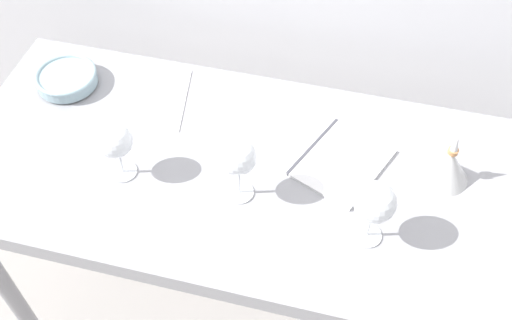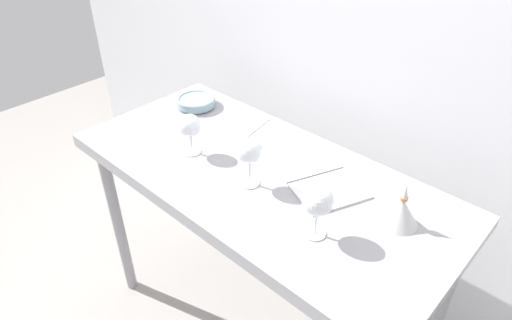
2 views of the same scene
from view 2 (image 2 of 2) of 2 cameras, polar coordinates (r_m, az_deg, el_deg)
The scene contains 9 objects.
back_wall at distance 1.74m, azimuth 12.10°, elevation 16.57°, with size 3.80×0.04×2.60m, color silver.
steel_counter at distance 1.63m, azimuth 0.44°, elevation -4.40°, with size 1.40×0.65×0.90m.
wine_glass_near_left at distance 1.62m, azimuth -8.41°, elevation 4.23°, with size 0.08×0.08×0.16m.
wine_glass_near_right at distance 1.26m, azimuth 7.84°, elevation -5.23°, with size 0.09×0.09×0.17m.
wine_glass_near_center at distance 1.43m, azimuth -0.84°, elevation 1.07°, with size 0.08×0.08×0.18m.
open_notebook at distance 1.55m, azimuth 7.58°, elevation -2.03°, with size 0.41×0.34×0.01m.
tasting_sheet_upper at distance 1.83m, azimuth -2.38°, elevation 4.48°, with size 0.17×0.23×0.00m, color white.
tasting_bowl at distance 1.98m, azimuth -7.58°, elevation 7.37°, with size 0.17×0.17×0.04m.
decanter_funnel at distance 1.40m, azimuth 17.90°, elevation -6.22°, with size 0.12×0.12×0.14m.
Camera 2 is at (0.85, -0.94, 1.82)m, focal length 31.52 mm.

